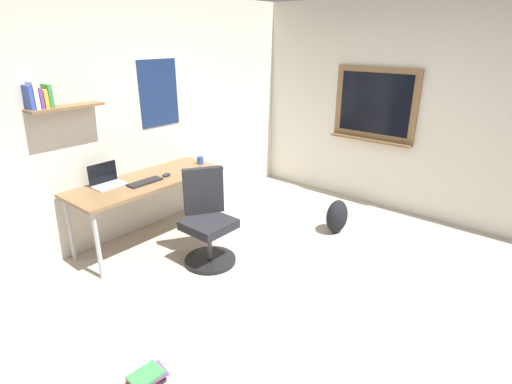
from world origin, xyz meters
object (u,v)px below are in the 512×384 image
object	(u,v)px
desk	(148,185)
office_chair	(207,223)
computer_mouse	(166,175)
coffee_mug	(200,160)
backpack	(337,216)
laptop	(106,180)
keyboard	(145,182)
book_stack_on_floor	(147,379)

from	to	relation	value
desk	office_chair	size ratio (longest dim) A/B	1.77
computer_mouse	coffee_mug	xyz separation A→B (m)	(0.55, 0.05, 0.03)
backpack	laptop	bearing A→B (deg)	139.04
keyboard	book_stack_on_floor	size ratio (longest dim) A/B	1.47
desk	book_stack_on_floor	xyz separation A→B (m)	(-1.27, -1.65, -0.61)
computer_mouse	backpack	size ratio (longest dim) A/B	0.26
desk	book_stack_on_floor	size ratio (longest dim) A/B	6.69
laptop	backpack	xyz separation A→B (m)	(1.89, -1.64, -0.59)
desk	laptop	xyz separation A→B (m)	(-0.38, 0.15, 0.12)
keyboard	book_stack_on_floor	xyz separation A→B (m)	(-1.18, -1.56, -0.69)
keyboard	backpack	xyz separation A→B (m)	(1.60, -1.41, -0.54)
book_stack_on_floor	desk	bearing A→B (deg)	52.40
computer_mouse	laptop	bearing A→B (deg)	157.78
office_chair	coffee_mug	bearing A→B (deg)	50.50
coffee_mug	backpack	distance (m)	1.75
office_chair	keyboard	xyz separation A→B (m)	(-0.20, 0.71, 0.33)
laptop	keyboard	distance (m)	0.38
coffee_mug	desk	bearing A→B (deg)	177.58
desk	book_stack_on_floor	world-z (taller)	desk
office_chair	backpack	distance (m)	1.57
computer_mouse	book_stack_on_floor	bearing A→B (deg)	-133.08
desk	office_chair	bearing A→B (deg)	-81.42
keyboard	backpack	size ratio (longest dim) A/B	0.93
desk	computer_mouse	world-z (taller)	computer_mouse
desk	coffee_mug	distance (m)	0.75
computer_mouse	coffee_mug	size ratio (longest dim) A/B	1.13
laptop	desk	bearing A→B (deg)	-22.04
office_chair	computer_mouse	distance (m)	0.79
office_chair	book_stack_on_floor	xyz separation A→B (m)	(-1.39, -0.86, -0.35)
keyboard	coffee_mug	distance (m)	0.83
backpack	book_stack_on_floor	bearing A→B (deg)	-176.74
desk	computer_mouse	distance (m)	0.23
book_stack_on_floor	backpack	bearing A→B (deg)	3.26
desk	coffee_mug	size ratio (longest dim) A/B	18.31
book_stack_on_floor	coffee_mug	bearing A→B (deg)	38.78
office_chair	backpack	world-z (taller)	office_chair
desk	computer_mouse	bearing A→B (deg)	-22.55
office_chair	computer_mouse	bearing A→B (deg)	83.78
office_chair	book_stack_on_floor	distance (m)	1.67
office_chair	coffee_mug	size ratio (longest dim) A/B	10.33
keyboard	computer_mouse	size ratio (longest dim) A/B	3.56
desk	coffee_mug	xyz separation A→B (m)	(0.74, -0.03, 0.11)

